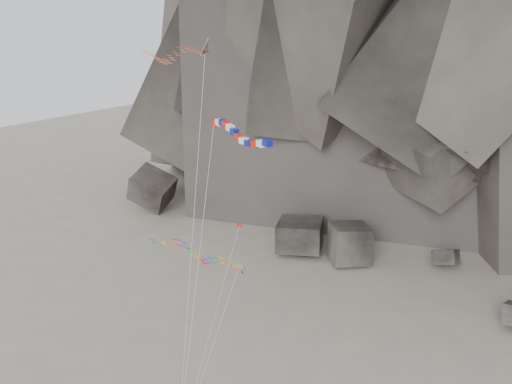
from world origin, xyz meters
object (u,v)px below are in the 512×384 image
Objects in this scene: delta_kite at (168,54)px; banner_kite at (238,135)px; parafoil_kite at (189,250)px; pennant_kite at (224,282)px.

delta_kite reaches higher than banner_kite.
delta_kite is at bearing -170.69° from banner_kite.
delta_kite is 21.00m from parafoil_kite.
delta_kite is 11.80m from banner_kite.
parafoil_kite is at bearing 83.60° from delta_kite.
banner_kite is 1.51× the size of pennant_kite.
delta_kite is 21.60m from pennant_kite.
pennant_kite reaches higher than parafoil_kite.
delta_kite is 1.92× the size of pennant_kite.
banner_kite is 12.82m from pennant_kite.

